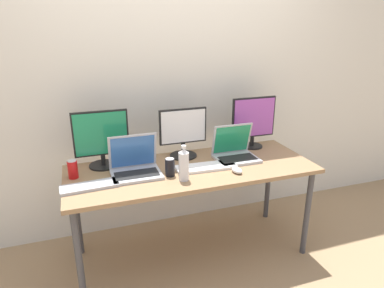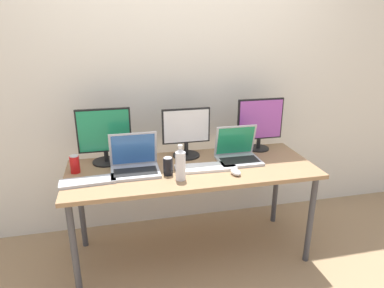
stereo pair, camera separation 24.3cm
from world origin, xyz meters
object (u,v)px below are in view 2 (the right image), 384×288
(work_desk, at_px, (192,175))
(laptop_secondary, at_px, (237,153))
(monitor_center, at_px, (186,132))
(water_bottle, at_px, (180,164))
(laptop_silver, at_px, (135,163))
(monitor_right, at_px, (260,123))
(monitor_left, at_px, (104,135))
(soda_can_near_keyboard, at_px, (75,164))
(soda_can_by_laptop, at_px, (168,166))
(mouse_by_keyboard, at_px, (236,172))
(keyboard_main, at_px, (206,168))
(keyboard_aux, at_px, (88,181))

(work_desk, distance_m, laptop_secondary, 0.39)
(monitor_center, bearing_deg, water_bottle, -107.07)
(work_desk, height_order, laptop_silver, laptop_silver)
(monitor_right, xyz_separation_m, water_bottle, (-0.74, -0.43, -0.12))
(monitor_left, height_order, soda_can_near_keyboard, monitor_left)
(soda_can_by_laptop, bearing_deg, monitor_right, 22.54)
(work_desk, distance_m, mouse_by_keyboard, 0.34)
(monitor_center, bearing_deg, work_desk, -91.59)
(monitor_right, bearing_deg, mouse_by_keyboard, -128.82)
(keyboard_main, height_order, soda_can_near_keyboard, soda_can_near_keyboard)
(laptop_secondary, xyz_separation_m, soda_can_near_keyboard, (-1.19, 0.03, 0.00))
(monitor_left, distance_m, monitor_center, 0.61)
(laptop_silver, xyz_separation_m, soda_can_near_keyboard, (-0.41, 0.07, 0.00))
(monitor_right, xyz_separation_m, keyboard_aux, (-1.35, -0.35, -0.22))
(soda_can_by_laptop, bearing_deg, monitor_left, 142.46)
(work_desk, distance_m, water_bottle, 0.28)
(laptop_secondary, xyz_separation_m, mouse_by_keyboard, (-0.10, -0.25, -0.04))
(water_bottle, bearing_deg, work_desk, 56.65)
(mouse_by_keyboard, distance_m, soda_can_by_laptop, 0.47)
(monitor_center, xyz_separation_m, keyboard_aux, (-0.73, -0.33, -0.19))
(monitor_center, height_order, monitor_right, monitor_right)
(monitor_left, height_order, water_bottle, monitor_left)
(water_bottle, bearing_deg, keyboard_main, 32.32)
(work_desk, xyz_separation_m, monitor_center, (0.01, 0.23, 0.26))
(work_desk, height_order, soda_can_by_laptop, soda_can_by_laptop)
(water_bottle, distance_m, soda_can_near_keyboard, 0.75)
(keyboard_main, bearing_deg, water_bottle, -144.96)
(work_desk, bearing_deg, keyboard_main, -29.63)
(keyboard_main, relative_size, keyboard_aux, 1.21)
(monitor_left, relative_size, mouse_by_keyboard, 4.40)
(monitor_left, height_order, mouse_by_keyboard, monitor_left)
(soda_can_near_keyboard, bearing_deg, laptop_secondary, -1.57)
(work_desk, xyz_separation_m, laptop_secondary, (0.37, 0.06, 0.12))
(monitor_right, height_order, soda_can_near_keyboard, monitor_right)
(soda_can_by_laptop, bearing_deg, laptop_secondary, 14.66)
(soda_can_by_laptop, bearing_deg, soda_can_near_keyboard, 164.15)
(work_desk, distance_m, laptop_silver, 0.43)
(work_desk, bearing_deg, soda_can_by_laptop, -155.41)
(monitor_right, relative_size, keyboard_main, 0.97)
(monitor_center, relative_size, water_bottle, 1.57)
(monitor_left, height_order, laptop_secondary, monitor_left)
(work_desk, relative_size, mouse_by_keyboard, 18.95)
(keyboard_main, height_order, soda_can_by_laptop, soda_can_by_laptop)
(monitor_left, height_order, laptop_silver, monitor_left)
(monitor_center, xyz_separation_m, keyboard_main, (0.08, -0.28, -0.19))
(monitor_center, height_order, keyboard_main, monitor_center)
(laptop_silver, relative_size, laptop_secondary, 1.06)
(soda_can_near_keyboard, bearing_deg, work_desk, -6.41)
(monitor_right, relative_size, soda_can_by_laptop, 3.38)
(water_bottle, xyz_separation_m, soda_can_near_keyboard, (-0.70, 0.27, -0.05))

